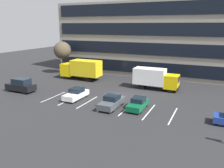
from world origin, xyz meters
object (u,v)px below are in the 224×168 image
at_px(box_truck_yellow, 155,78).
at_px(suv_black, 21,85).
at_px(box_truck_yellow_all, 81,69).
at_px(sedan_white, 76,94).
at_px(sedan_forest, 138,104).
at_px(sedan_charcoal, 112,102).
at_px(bare_tree, 62,50).

bearing_deg(box_truck_yellow, suv_black, -151.44).
distance_m(box_truck_yellow_all, box_truck_yellow, 14.23).
relative_size(box_truck_yellow_all, sedan_white, 1.86).
distance_m(box_truck_yellow_all, sedan_white, 11.83).
xyz_separation_m(sedan_forest, sedan_white, (-9.05, 0.20, 0.04)).
bearing_deg(sedan_charcoal, box_truck_yellow_all, 135.25).
bearing_deg(box_truck_yellow_all, sedan_forest, -35.75).
height_order(sedan_charcoal, suv_black, suv_black).
distance_m(sedan_charcoal, bare_tree, 23.40).
bearing_deg(box_truck_yellow_all, sedan_white, -61.61).
height_order(box_truck_yellow, sedan_charcoal, box_truck_yellow).
relative_size(sedan_charcoal, sedan_white, 1.04).
height_order(sedan_white, bare_tree, bare_tree).
relative_size(box_truck_yellow_all, suv_black, 1.71).
bearing_deg(box_truck_yellow, sedan_white, -132.39).
xyz_separation_m(box_truck_yellow_all, suv_black, (-4.08, -10.86, -1.06)).
relative_size(box_truck_yellow, bare_tree, 1.07).
bearing_deg(suv_black, box_truck_yellow_all, 69.40).
distance_m(sedan_charcoal, sedan_forest, 3.26).
bearing_deg(bare_tree, box_truck_yellow, -10.87).
height_order(box_truck_yellow_all, suv_black, box_truck_yellow_all).
relative_size(box_truck_yellow_all, box_truck_yellow, 1.11).
bearing_deg(box_truck_yellow, sedan_charcoal, -104.49).
height_order(box_truck_yellow_all, sedan_charcoal, box_truck_yellow_all).
relative_size(sedan_charcoal, bare_tree, 0.66).
bearing_deg(sedan_charcoal, sedan_forest, 15.13).
relative_size(suv_black, bare_tree, 0.69).
bearing_deg(suv_black, bare_tree, 99.68).
distance_m(sedan_charcoal, sedan_white, 5.99).
height_order(sedan_forest, suv_black, suv_black).
xyz_separation_m(box_truck_yellow, suv_black, (-18.28, -9.95, -0.86)).
bearing_deg(suv_black, sedan_white, 3.07).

